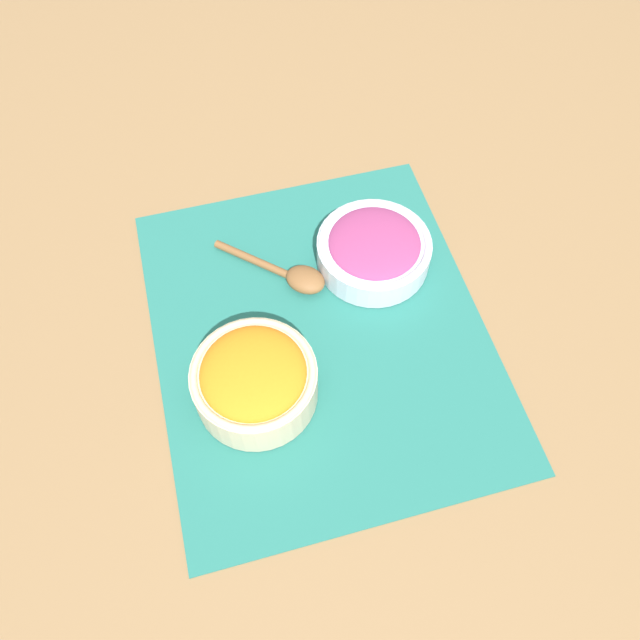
% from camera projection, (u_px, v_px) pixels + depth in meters
% --- Properties ---
extents(ground_plane, '(3.00, 3.00, 0.00)m').
position_uv_depth(ground_plane, '(320.00, 332.00, 0.88)').
color(ground_plane, olive).
extents(placemat, '(0.55, 0.46, 0.00)m').
position_uv_depth(placemat, '(320.00, 332.00, 0.88)').
color(placemat, '#236B60').
rests_on(placemat, ground_plane).
extents(carrot_bowl, '(0.16, 0.16, 0.08)m').
position_uv_depth(carrot_bowl, '(255.00, 380.00, 0.79)').
color(carrot_bowl, beige).
rests_on(carrot_bowl, placemat).
extents(onion_bowl, '(0.17, 0.17, 0.06)m').
position_uv_depth(onion_bowl, '(374.00, 249.00, 0.92)').
color(onion_bowl, silver).
rests_on(onion_bowl, placemat).
extents(wooden_spoon, '(0.15, 0.15, 0.03)m').
position_uv_depth(wooden_spoon, '(293.00, 275.00, 0.92)').
color(wooden_spoon, brown).
rests_on(wooden_spoon, placemat).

